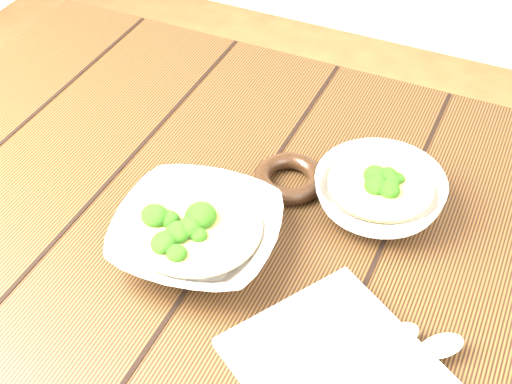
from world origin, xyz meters
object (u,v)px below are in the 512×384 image
object	(u,v)px
trivet	(289,178)
table	(254,271)
soup_bowl_front	(197,234)
soup_bowl_back	(379,193)
napkin	(344,377)

from	to	relation	value
trivet	table	bearing A→B (deg)	-105.46
soup_bowl_front	trivet	xyz separation A→B (m)	(0.06, 0.16, -0.02)
table	soup_bowl_back	xyz separation A→B (m)	(0.15, 0.08, 0.15)
soup_bowl_back	napkin	world-z (taller)	soup_bowl_back
soup_bowl_back	trivet	xyz separation A→B (m)	(-0.13, -0.00, -0.02)
soup_bowl_back	soup_bowl_front	bearing A→B (deg)	-138.44
soup_bowl_front	napkin	xyz separation A→B (m)	(0.24, -0.11, -0.02)
table	soup_bowl_front	xyz separation A→B (m)	(-0.04, -0.09, 0.15)
soup_bowl_back	trivet	world-z (taller)	soup_bowl_back
soup_bowl_front	soup_bowl_back	bearing A→B (deg)	41.56
table	soup_bowl_back	bearing A→B (deg)	28.04
trivet	napkin	world-z (taller)	trivet
soup_bowl_front	soup_bowl_back	xyz separation A→B (m)	(0.19, 0.17, 0.00)
napkin	trivet	bearing A→B (deg)	155.24
soup_bowl_back	napkin	size ratio (longest dim) A/B	0.77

